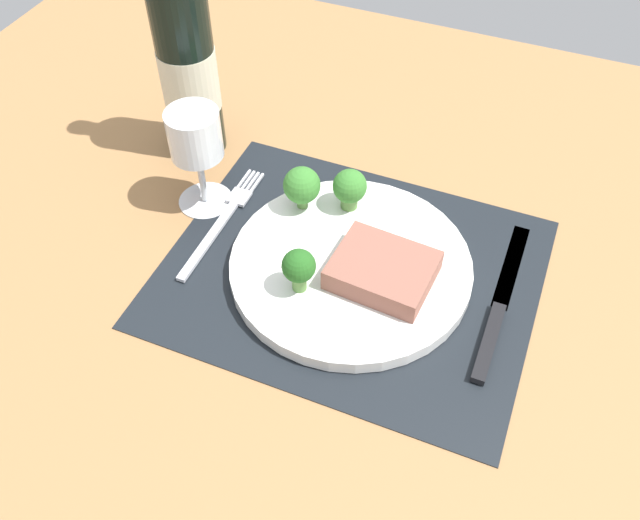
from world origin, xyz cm
name	(u,v)px	position (x,y,z in cm)	size (l,w,h in cm)	color
ground_plane	(350,281)	(0.00, 0.00, -1.50)	(140.00, 110.00, 3.00)	#996D42
placemat	(350,272)	(0.00, 0.00, 0.15)	(40.42, 33.04, 0.30)	black
plate	(351,266)	(0.00, 0.00, 1.10)	(26.57, 26.57, 1.60)	white
steak	(383,270)	(3.91, -0.98, 3.20)	(10.41, 8.47, 2.60)	#8C5647
broccoli_back_left	(299,267)	(-3.71, -5.54, 5.20)	(3.57, 3.57, 5.32)	#5B8942
broccoli_near_steak	(350,187)	(-3.25, 8.05, 4.85)	(3.97, 3.97, 5.14)	#5B8942
broccoli_center	(302,186)	(-8.33, 6.00, 5.11)	(4.32, 4.32, 5.43)	#5B8942
fork	(222,221)	(-16.67, 1.42, 0.55)	(2.40, 19.20, 0.50)	silver
knife	(498,310)	(16.37, 0.53, 0.60)	(1.80, 23.00, 0.80)	black
wine_bottle	(187,66)	(-26.30, 13.43, 11.97)	(7.03, 7.03, 32.99)	black
wine_glass	(196,142)	(-20.41, 4.11, 9.19)	(6.55, 6.55, 13.06)	silver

